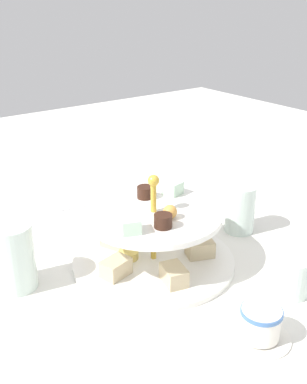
# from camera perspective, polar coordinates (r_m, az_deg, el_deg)

# --- Properties ---
(ground_plane) EXTENTS (2.40, 2.40, 0.00)m
(ground_plane) POSITION_cam_1_polar(r_m,az_deg,el_deg) (0.85, 0.00, -8.69)
(ground_plane) COLOR silver
(tiered_serving_stand) EXTENTS (0.29, 0.29, 0.17)m
(tiered_serving_stand) POSITION_cam_1_polar(r_m,az_deg,el_deg) (0.83, -0.02, -6.07)
(tiered_serving_stand) COLOR white
(tiered_serving_stand) RESTS_ON ground_plane
(water_glass_tall_right) EXTENTS (0.07, 0.07, 0.11)m
(water_glass_tall_right) POSITION_cam_1_polar(r_m,az_deg,el_deg) (0.79, -16.84, -7.67)
(water_glass_tall_right) COLOR silver
(water_glass_tall_right) RESTS_ON ground_plane
(water_glass_short_left) EXTENTS (0.06, 0.06, 0.07)m
(water_glass_short_left) POSITION_cam_1_polar(r_m,az_deg,el_deg) (0.79, 16.53, -9.80)
(water_glass_short_left) COLOR silver
(water_glass_short_left) RESTS_ON ground_plane
(teacup_with_saucer) EXTENTS (0.09, 0.09, 0.05)m
(teacup_with_saucer) POSITION_cam_1_polar(r_m,az_deg,el_deg) (0.69, 13.09, -15.64)
(teacup_with_saucer) COLOR white
(teacup_with_saucer) RESTS_ON ground_plane
(butter_knife_left) EXTENTS (0.17, 0.05, 0.00)m
(butter_knife_left) POSITION_cam_1_polar(r_m,az_deg,el_deg) (1.08, -7.14, -1.32)
(butter_knife_left) COLOR silver
(butter_knife_left) RESTS_ON ground_plane
(butter_knife_right) EXTENTS (0.14, 0.12, 0.00)m
(butter_knife_right) POSITION_cam_1_polar(r_m,az_deg,el_deg) (0.63, -4.46, -22.52)
(butter_knife_right) COLOR silver
(butter_knife_right) RESTS_ON ground_plane
(water_glass_mid_back) EXTENTS (0.06, 0.06, 0.10)m
(water_glass_mid_back) POSITION_cam_1_polar(r_m,az_deg,el_deg) (0.95, 10.65, -2.03)
(water_glass_mid_back) COLOR silver
(water_glass_mid_back) RESTS_ON ground_plane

